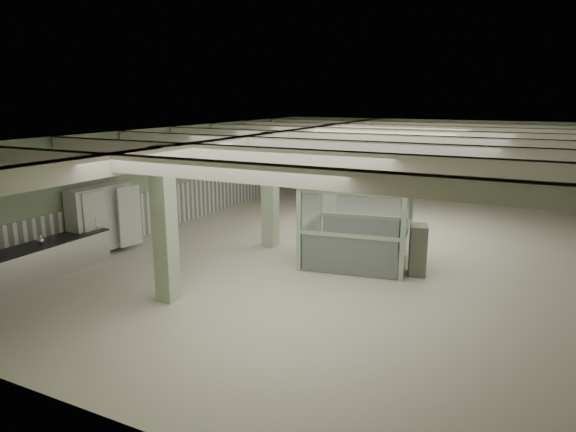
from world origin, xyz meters
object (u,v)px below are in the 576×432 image
at_px(prep_counter, 14,269).
at_px(walkin_cooler, 102,222).
at_px(filing_cabinet, 418,250).
at_px(guard_booth, 358,206).

relative_size(prep_counter, walkin_cooler, 2.58).
relative_size(prep_counter, filing_cabinet, 4.04).
xyz_separation_m(walkin_cooler, guard_booth, (7.13, 2.62, 0.68)).
height_order(guard_booth, filing_cabinet, guard_booth).
distance_m(prep_counter, guard_booth, 9.09).
height_order(walkin_cooler, guard_booth, guard_booth).
xyz_separation_m(walkin_cooler, filing_cabinet, (8.91, 2.41, -0.30)).
distance_m(walkin_cooler, filing_cabinet, 9.24).
xyz_separation_m(prep_counter, walkin_cooler, (-0.08, 3.00, 0.52)).
bearing_deg(guard_booth, filing_cabinet, -15.33).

